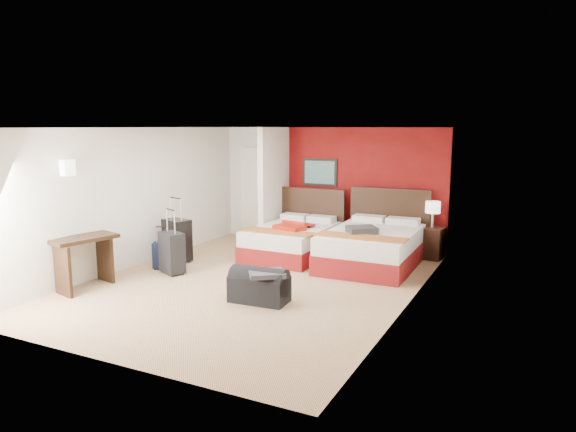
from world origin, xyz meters
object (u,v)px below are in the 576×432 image
Objects in this scene: nightstand at (431,243)px; suitcase_charcoal at (172,254)px; bed_left at (292,242)px; red_suitcase_open at (294,226)px; bed_right at (372,248)px; suitcase_black at (177,241)px; duffel_bag at (259,288)px; table_lamp at (433,214)px; suitcase_navy at (163,257)px; desk at (85,262)px.

suitcase_charcoal is (-3.81, -3.05, 0.04)m from nightstand.
bed_left is 0.37m from red_suitcase_open.
nightstand is 4.88m from suitcase_charcoal.
suitcase_black is at bearing -159.88° from bed_right.
table_lamp is at bearing 61.68° from duffel_bag.
suitcase_navy is (-4.14, -2.90, -0.08)m from nightstand.
bed_right reaches higher than suitcase_navy.
nightstand is 1.23× the size of table_lamp.
duffel_bag is at bearing -13.05° from suitcase_black.
bed_left is at bearing -150.93° from nightstand.
table_lamp reaches higher than red_suitcase_open.
suitcase_black is 0.78× the size of desk.
suitcase_charcoal is (-3.81, -3.05, -0.52)m from table_lamp.
red_suitcase_open is 0.92× the size of duffel_bag.
desk is (-0.69, -1.27, 0.07)m from suitcase_charcoal.
suitcase_charcoal is (0.43, -0.69, -0.04)m from suitcase_black.
suitcase_charcoal reaches higher than bed_left.
nightstand is 6.24m from desk.
bed_right is at bearing -128.94° from table_lamp.
nightstand is (0.86, 1.06, -0.02)m from bed_right.
table_lamp is 1.10× the size of suitcase_navy.
desk is (-2.78, -0.63, 0.20)m from duffel_bag.
table_lamp is 0.60× the size of duffel_bag.
suitcase_charcoal is (-1.33, -2.01, 0.05)m from bed_left.
desk is at bearing -93.55° from suitcase_charcoal.
suitcase_charcoal is at bearing -135.06° from nightstand.
bed_left is 2.54× the size of red_suitcase_open.
bed_left is 3.19× the size of nightstand.
suitcase_black reaches higher than suitcase_charcoal.
nightstand is 5.06m from suitcase_navy.
nightstand is 1.35× the size of suitcase_navy.
red_suitcase_open reaches higher than duffel_bag.
suitcase_black is at bearing 74.31° from suitcase_navy.
nightstand is 4.08m from duffel_bag.
nightstand reaches higher than duffel_bag.
table_lamp is 4.87m from suitcase_black.
table_lamp reaches higher than bed_right.
desk is at bearing -136.12° from table_lamp.
suitcase_navy is at bearing 89.55° from desk.
table_lamp is at bearing 50.14° from bed_right.
suitcase_charcoal is at bearing -43.41° from suitcase_black.
red_suitcase_open reaches higher than bed_right.
table_lamp is 4.91m from suitcase_charcoal.
bed_right is at bearing 68.49° from duffel_bag.
nightstand is 0.88× the size of suitcase_charcoal.
bed_left reaches higher than suitcase_navy.
bed_left is 2.34× the size of duffel_bag.
red_suitcase_open is (0.10, -0.10, 0.34)m from bed_left.
suitcase_navy is (-1.66, -1.86, -0.07)m from bed_left.
nightstand is (2.38, 1.15, -0.33)m from red_suitcase_open.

